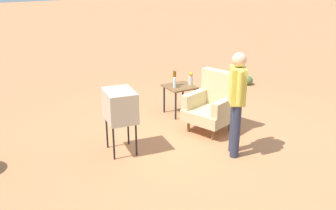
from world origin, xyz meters
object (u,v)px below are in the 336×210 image
object	(u,v)px
person_standing	(237,98)
flower_vase	(191,78)
bottle_tall_amber	(174,78)
bottle_short_clear	(175,83)
tv_on_stand	(120,106)
side_table	(179,90)
armchair	(213,104)

from	to	relation	value
person_standing	flower_vase	xyz separation A→B (m)	(-1.89, 0.41, -0.20)
bottle_tall_amber	bottle_short_clear	distance (m)	0.14
tv_on_stand	bottle_short_clear	xyz separation A→B (m)	(-0.92, 1.55, -0.09)
side_table	person_standing	xyz separation A→B (m)	(1.93, -0.18, 0.43)
flower_vase	armchair	bearing A→B (deg)	-7.68
person_standing	bottle_short_clear	world-z (taller)	person_standing
side_table	flower_vase	size ratio (longest dim) A/B	2.23
tv_on_stand	flower_vase	xyz separation A→B (m)	(-0.92, 1.92, -0.04)
tv_on_stand	person_standing	distance (m)	1.80
side_table	person_standing	distance (m)	1.99
person_standing	bottle_short_clear	distance (m)	1.91
bottle_tall_amber	person_standing	bearing A→B (deg)	-2.97
side_table	armchair	bearing A→B (deg)	6.25
side_table	bottle_tall_amber	world-z (taller)	bottle_tall_amber
person_standing	side_table	bearing A→B (deg)	174.69
person_standing	bottle_tall_amber	world-z (taller)	person_standing
armchair	bottle_short_clear	size ratio (longest dim) A/B	5.30
side_table	bottle_short_clear	distance (m)	0.24
armchair	person_standing	bearing A→B (deg)	-16.75
bottle_short_clear	tv_on_stand	bearing A→B (deg)	-59.17
person_standing	tv_on_stand	bearing A→B (deg)	-122.70
person_standing	bottle_tall_amber	distance (m)	2.01
armchair	flower_vase	bearing A→B (deg)	172.32
side_table	bottle_tall_amber	bearing A→B (deg)	-133.45
side_table	bottle_tall_amber	size ratio (longest dim) A/B	1.97
bottle_short_clear	flower_vase	size ratio (longest dim) A/B	0.75
side_table	bottle_short_clear	bearing A→B (deg)	-74.53
bottle_short_clear	flower_vase	distance (m)	0.38
tv_on_stand	side_table	bearing A→B (deg)	119.69
armchair	person_standing	xyz separation A→B (m)	(0.95, -0.29, 0.44)
bottle_short_clear	flower_vase	world-z (taller)	flower_vase
armchair	bottle_short_clear	bearing A→B (deg)	-165.26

